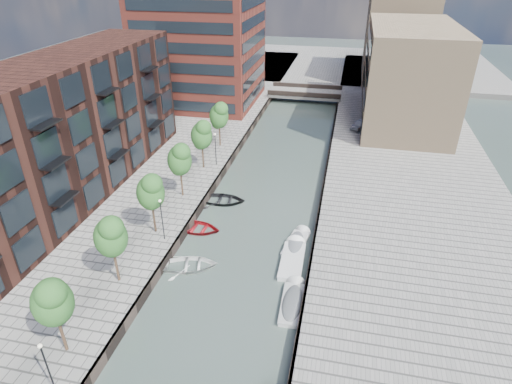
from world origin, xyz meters
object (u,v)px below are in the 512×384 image
(sloop_3, at_px, (190,268))
(motorboat_1, at_px, (293,301))
(tree_6, at_px, (219,115))
(tree_3, at_px, (150,191))
(tree_1, at_px, (52,300))
(tree_5, at_px, (201,134))
(sloop_4, at_px, (222,202))
(motorboat_2, at_px, (293,258))
(motorboat_4, at_px, (297,242))
(car, at_px, (359,124))
(tree_2, at_px, (110,235))
(tree_4, at_px, (179,158))
(bridge, at_px, (305,93))
(sloop_2, at_px, (197,230))

(sloop_3, relative_size, motorboat_1, 0.98)
(tree_6, relative_size, sloop_3, 1.23)
(tree_3, distance_m, motorboat_1, 15.65)
(tree_1, xyz_separation_m, tree_5, (0.00, 28.00, 0.00))
(sloop_4, bearing_deg, tree_3, 148.80)
(tree_3, xyz_separation_m, sloop_4, (4.05, 8.08, -5.31))
(motorboat_2, xyz_separation_m, motorboat_4, (0.04, 2.29, 0.07))
(car, bearing_deg, tree_2, -90.36)
(tree_4, bearing_deg, tree_6, 90.00)
(tree_1, bearing_deg, motorboat_1, 31.74)
(tree_2, height_order, sloop_3, tree_2)
(tree_3, bearing_deg, sloop_3, -35.81)
(motorboat_1, xyz_separation_m, car, (4.53, 37.05, 1.44))
(tree_5, xyz_separation_m, motorboat_2, (12.96, -14.06, -5.20))
(tree_2, height_order, tree_4, same)
(car, bearing_deg, bridge, 147.26)
(motorboat_1, distance_m, motorboat_2, 5.50)
(tree_5, relative_size, motorboat_1, 1.21)
(bridge, height_order, sloop_4, bridge)
(bridge, height_order, tree_5, tree_5)
(tree_6, relative_size, sloop_4, 1.18)
(tree_5, xyz_separation_m, sloop_3, (4.46, -17.22, -5.31))
(tree_3, relative_size, motorboat_4, 1.27)
(sloop_2, relative_size, motorboat_1, 0.98)
(tree_5, distance_m, sloop_2, 13.18)
(motorboat_2, distance_m, car, 32.08)
(tree_1, distance_m, tree_3, 14.00)
(tree_4, distance_m, car, 30.81)
(tree_4, bearing_deg, tree_3, -90.00)
(tree_1, distance_m, sloop_3, 12.82)
(tree_3, height_order, tree_5, same)
(bridge, xyz_separation_m, sloop_3, (-4.04, -50.22, -1.39))
(bridge, xyz_separation_m, tree_1, (-8.50, -61.00, 3.92))
(tree_1, relative_size, tree_4, 1.00)
(sloop_4, height_order, motorboat_2, motorboat_2)
(bridge, relative_size, motorboat_2, 2.34)
(tree_6, bearing_deg, sloop_2, -80.55)
(tree_2, xyz_separation_m, motorboat_1, (13.73, 1.49, -5.11))
(sloop_2, bearing_deg, tree_5, 17.60)
(tree_1, bearing_deg, motorboat_2, 47.08)
(motorboat_4, distance_m, car, 29.82)
(sloop_2, bearing_deg, car, -24.75)
(bridge, bearing_deg, car, -57.73)
(motorboat_4, bearing_deg, sloop_3, -147.49)
(tree_6, xyz_separation_m, car, (18.26, 10.54, -3.67))
(tree_6, height_order, sloop_4, tree_6)
(bridge, xyz_separation_m, tree_5, (-8.50, -33.00, 3.92))
(sloop_4, bearing_deg, sloop_3, 177.49)
(tree_2, relative_size, motorboat_2, 1.07)
(sloop_2, bearing_deg, tree_2, 164.28)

